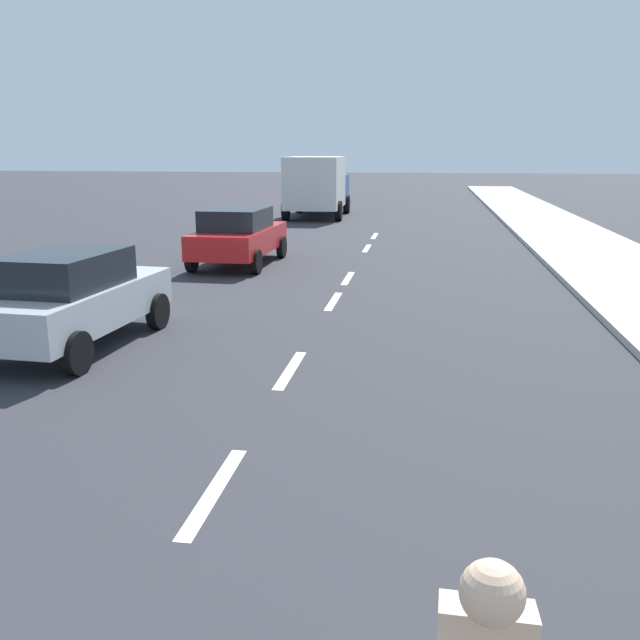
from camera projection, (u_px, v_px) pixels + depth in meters
ground_plane at (353, 270)px, 18.38m from camera, size 160.00×160.00×0.00m
sidewalk_strip at (609, 262)px, 19.26m from camera, size 3.60×80.00×0.14m
lane_stripe_2 at (214, 490)px, 6.51m from camera, size 0.16×1.80×0.01m
lane_stripe_3 at (290, 370)px, 10.08m from camera, size 0.16×1.80×0.01m
lane_stripe_4 at (333, 301)px, 14.62m from camera, size 0.16×1.80×0.01m
lane_stripe_5 at (348, 278)px, 17.23m from camera, size 0.16×1.80×0.01m
lane_stripe_6 at (367, 248)px, 22.45m from camera, size 0.16×1.80×0.01m
lane_stripe_7 at (375, 236)px, 25.66m from camera, size 0.16×1.80×0.01m
parked_car_silver at (71, 297)px, 11.06m from camera, size 2.02×4.02×1.57m
parked_car_red at (238, 235)px, 19.06m from camera, size 2.02×4.19×1.57m
delivery_truck at (317, 185)px, 32.58m from camera, size 2.78×6.29×2.80m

